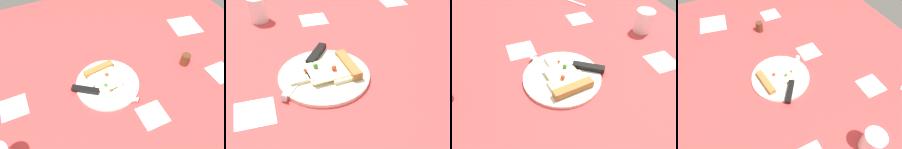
# 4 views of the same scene
# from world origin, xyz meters

# --- Properties ---
(ground_plane) EXTENTS (1.37, 1.37, 0.03)m
(ground_plane) POSITION_xyz_m (0.00, -0.00, -0.01)
(ground_plane) COLOR #D13838
(ground_plane) RESTS_ON ground
(plate) EXTENTS (0.24, 0.24, 0.01)m
(plate) POSITION_xyz_m (0.00, -0.07, 0.01)
(plate) COLOR silver
(plate) RESTS_ON ground_plane
(pizza_slice) EXTENTS (0.18, 0.12, 0.03)m
(pizza_slice) POSITION_xyz_m (-0.02, -0.08, 0.02)
(pizza_slice) COLOR beige
(pizza_slice) RESTS_ON plate
(knife) EXTENTS (0.16, 0.21, 0.02)m
(knife) POSITION_xyz_m (0.03, -0.12, 0.02)
(knife) COLOR silver
(knife) RESTS_ON plate
(pepper_shaker) EXTENTS (0.04, 0.04, 0.05)m
(pepper_shaker) POSITION_xyz_m (0.03, 0.25, 0.03)
(pepper_shaker) COLOR #4C2D19
(pepper_shaker) RESTS_ON ground_plane
(napkin) EXTENTS (0.15, 0.15, 0.00)m
(napkin) POSITION_xyz_m (-0.17, 0.41, 0.00)
(napkin) COLOR white
(napkin) RESTS_ON ground_plane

